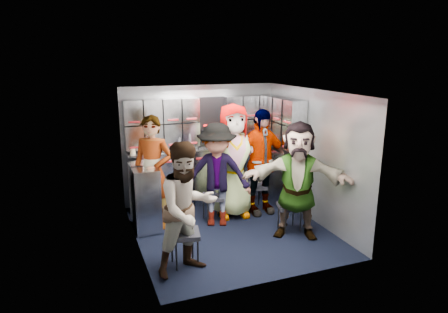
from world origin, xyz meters
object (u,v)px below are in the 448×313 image
object	(u,v)px
jump_seat_mid_right	(255,187)
attendant_arc_b	(217,175)
attendant_arc_d	(260,162)
attendant_standing	(153,173)
jump_seat_near_right	(290,208)
attendant_arc_c	(233,161)
jump_seat_near_left	(184,236)
attendant_arc_a	(187,209)
jump_seat_center	(229,190)
jump_seat_mid_left	(213,198)
attendant_arc_e	(298,180)

from	to	relation	value
jump_seat_mid_right	attendant_arc_b	xyz separation A→B (m)	(-0.83, -0.39, 0.42)
attendant_arc_d	attendant_standing	bearing A→B (deg)	174.34
jump_seat_near_right	attendant_arc_c	world-z (taller)	attendant_arc_c
jump_seat_near_left	attendant_arc_a	distance (m)	0.46
attendant_arc_b	jump_seat_center	bearing A→B (deg)	70.12
jump_seat_center	attendant_arc_b	size ratio (longest dim) A/B	0.26
jump_seat_mid_left	attendant_arc_e	bearing A→B (deg)	-45.32
attendant_arc_a	jump_seat_mid_right	bearing A→B (deg)	29.38
attendant_arc_b	jump_seat_near_left	bearing A→B (deg)	-107.52
jump_seat_center	attendant_arc_c	bearing A→B (deg)	-90.00
jump_seat_near_right	attendant_arc_e	size ratio (longest dim) A/B	0.25
attendant_arc_b	jump_seat_mid_left	bearing A→B (deg)	110.45
jump_seat_mid_left	jump_seat_center	bearing A→B (deg)	35.00
jump_seat_center	attendant_standing	distance (m)	1.42
jump_seat_mid_left	jump_seat_near_right	world-z (taller)	jump_seat_mid_left
attendant_arc_b	attendant_standing	bearing A→B (deg)	-175.71
jump_seat_near_left	attendant_arc_a	xyz separation A→B (m)	(-0.00, -0.18, 0.43)
attendant_arc_a	attendant_arc_e	distance (m)	1.82
jump_seat_near_left	jump_seat_near_right	bearing A→B (deg)	13.71
jump_seat_center	attendant_arc_a	world-z (taller)	attendant_arc_a
jump_seat_center	attendant_arc_d	size ratio (longest dim) A/B	0.24
attendant_arc_c	jump_seat_near_right	bearing A→B (deg)	-49.10
jump_seat_near_left	attendant_standing	world-z (taller)	attendant_standing
jump_seat_near_left	attendant_standing	xyz separation A→B (m)	(-0.13, 1.31, 0.48)
attendant_arc_a	attendant_arc_e	xyz separation A→B (m)	(1.76, 0.43, 0.03)
jump_seat_center	attendant_arc_c	size ratio (longest dim) A/B	0.22
jump_seat_mid_right	attendant_standing	world-z (taller)	attendant_standing
jump_seat_center	attendant_arc_d	bearing A→B (deg)	-27.16
jump_seat_near_right	attendant_arc_e	bearing A→B (deg)	-90.00
attendant_standing	jump_seat_near_left	bearing A→B (deg)	-49.56
jump_seat_mid_left	attendant_arc_b	size ratio (longest dim) A/B	0.28
attendant_arc_e	attendant_arc_d	bearing A→B (deg)	127.19
attendant_arc_a	attendant_arc_d	size ratio (longest dim) A/B	0.93
attendant_arc_c	attendant_arc_d	xyz separation A→B (m)	(0.46, -0.05, -0.05)
jump_seat_center	attendant_arc_d	distance (m)	0.73
jump_seat_near_left	attendant_arc_c	xyz separation A→B (m)	(1.19, 1.30, 0.54)
jump_seat_center	attendant_arc_e	size ratio (longest dim) A/B	0.24
attendant_standing	attendant_arc_b	bearing A→B (deg)	18.72
jump_seat_near_left	jump_seat_mid_right	world-z (taller)	same
attendant_standing	attendant_arc_e	distance (m)	2.17
jump_seat_mid_left	attendant_arc_e	distance (m)	1.44
attendant_arc_c	attendant_arc_d	size ratio (longest dim) A/B	1.05
jump_seat_mid_left	attendant_arc_d	world-z (taller)	attendant_arc_d
jump_seat_mid_left	jump_seat_mid_right	bearing A→B (deg)	14.11
jump_seat_mid_right	jump_seat_near_right	distance (m)	1.00
attendant_arc_d	jump_seat_near_right	bearing A→B (deg)	-85.20
jump_seat_mid_left	attendant_arc_b	xyz separation A→B (m)	(0.00, -0.18, 0.44)
jump_seat_mid_right	attendant_arc_d	size ratio (longest dim) A/B	0.26
jump_seat_mid_left	attendant_standing	bearing A→B (deg)	174.44
jump_seat_center	attendant_arc_e	distance (m)	1.44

